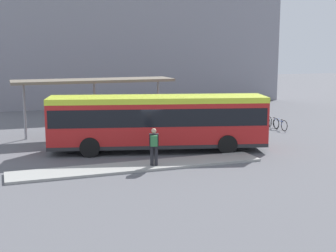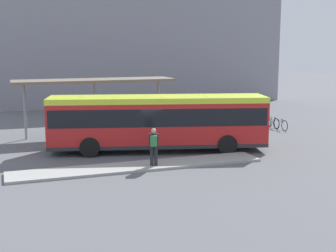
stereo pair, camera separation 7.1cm
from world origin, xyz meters
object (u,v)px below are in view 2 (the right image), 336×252
object	(u,v)px
pedestrian_waiting	(154,144)
bicycle_orange	(265,121)
bicycle_white	(273,122)
bicycle_yellow	(259,119)
bicycle_blue	(280,124)
city_bus	(158,119)

from	to	relation	value
pedestrian_waiting	bicycle_orange	world-z (taller)	pedestrian_waiting
bicycle_white	pedestrian_waiting	bearing A→B (deg)	128.22
bicycle_yellow	bicycle_white	bearing A→B (deg)	-2.34
pedestrian_waiting	bicycle_white	xyz separation A→B (m)	(11.47, 7.81, -0.77)
bicycle_white	bicycle_yellow	xyz separation A→B (m)	(-0.12, 1.76, -0.01)
bicycle_white	bicycle_orange	size ratio (longest dim) A/B	1.17
bicycle_blue	bicycle_orange	xyz separation A→B (m)	(-0.12, 1.76, -0.05)
city_bus	pedestrian_waiting	bearing A→B (deg)	-97.03
pedestrian_waiting	bicycle_blue	size ratio (longest dim) A/B	1.02
bicycle_white	bicycle_orange	world-z (taller)	bicycle_white
city_bus	bicycle_orange	xyz separation A→B (m)	(10.01, 5.22, -1.45)
bicycle_white	bicycle_yellow	size ratio (longest dim) A/B	1.02
bicycle_white	bicycle_orange	bearing A→B (deg)	9.50
pedestrian_waiting	bicycle_white	world-z (taller)	pedestrian_waiting
bicycle_orange	bicycle_white	bearing A→B (deg)	9.04
bicycle_orange	bicycle_yellow	bearing A→B (deg)	-173.95
pedestrian_waiting	bicycle_orange	size ratio (longest dim) A/B	1.17
pedestrian_waiting	bicycle_blue	bearing A→B (deg)	-41.33
bicycle_white	bicycle_yellow	distance (m)	1.77
pedestrian_waiting	bicycle_yellow	xyz separation A→B (m)	(11.35, 9.58, -0.77)
bicycle_blue	bicycle_yellow	size ratio (longest dim) A/B	1.00
city_bus	bicycle_blue	distance (m)	10.79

